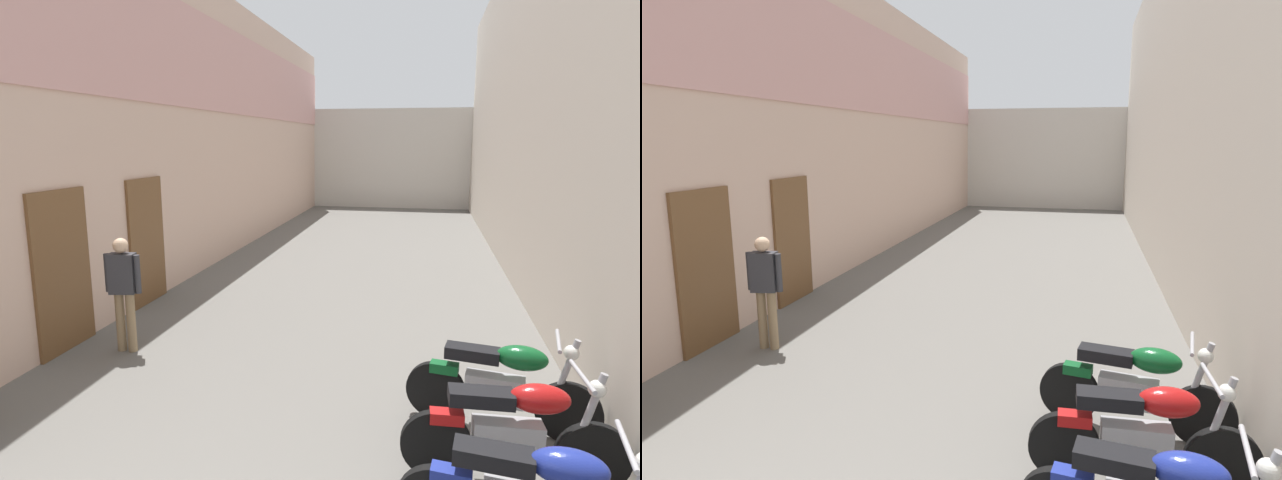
{
  "view_description": "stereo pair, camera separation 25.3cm",
  "coord_description": "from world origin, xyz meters",
  "views": [
    {
      "loc": [
        1.53,
        -0.45,
        2.84
      ],
      "look_at": [
        -0.04,
        7.31,
        1.33
      ],
      "focal_mm": 29.51,
      "sensor_mm": 36.0,
      "label": 1
    },
    {
      "loc": [
        1.78,
        -0.39,
        2.84
      ],
      "look_at": [
        -0.04,
        7.31,
        1.33
      ],
      "focal_mm": 29.51,
      "sensor_mm": 36.0,
      "label": 2
    }
  ],
  "objects": [
    {
      "name": "building_right",
      "position": [
        3.46,
        10.99,
        3.58
      ],
      "size": [
        0.45,
        21.98,
        7.17
      ],
      "color": "beige",
      "rests_on": "ground"
    },
    {
      "name": "pedestrian_further_down",
      "position": [
        -2.41,
        5.69,
        0.92
      ],
      "size": [
        0.52,
        0.26,
        1.57
      ],
      "color": "#8C7251",
      "rests_on": "ground"
    },
    {
      "name": "motorcycle_fifth",
      "position": [
        2.32,
        4.62,
        0.5
      ],
      "size": [
        1.83,
        0.58,
        1.04
      ],
      "color": "black",
      "rests_on": "ground"
    },
    {
      "name": "motorcycle_fourth",
      "position": [
        2.32,
        3.76,
        0.5
      ],
      "size": [
        1.85,
        0.58,
        1.04
      ],
      "color": "black",
      "rests_on": "ground"
    },
    {
      "name": "building_left",
      "position": [
        -3.45,
        10.92,
        3.13
      ],
      "size": [
        0.45,
        21.98,
        6.22
      ],
      "color": "beige",
      "rests_on": "ground"
    },
    {
      "name": "building_far_end",
      "position": [
        0.0,
        22.98,
        2.07
      ],
      "size": [
        9.52,
        2.0,
        4.13
      ],
      "primitive_type": "cube",
      "color": "beige",
      "rests_on": "ground"
    },
    {
      "name": "ground_plane",
      "position": [
        0.0,
        8.99,
        0.0
      ],
      "size": [
        37.98,
        37.98,
        0.0
      ],
      "primitive_type": "plane",
      "color": "#66635E"
    }
  ]
}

